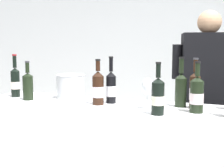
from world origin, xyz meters
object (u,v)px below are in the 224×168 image
(wine_glass, at_px, (148,88))
(person_server, at_px, (206,114))
(wine_bottle_1, at_px, (28,85))
(wine_bottle_0, at_px, (158,96))
(wine_bottle_4, at_px, (181,88))
(wine_bottle_5, at_px, (197,94))
(wine_bottle_7, at_px, (98,88))
(wine_bottle_2, at_px, (15,82))
(ice_bucket, at_px, (71,86))
(wine_bottle_9, at_px, (195,90))
(wine_bottle_10, at_px, (111,87))

(wine_glass, xyz_separation_m, person_server, (0.30, 0.69, -0.29))
(wine_bottle_1, relative_size, person_server, 0.18)
(wine_bottle_0, bearing_deg, wine_bottle_4, 75.69)
(wine_bottle_5, distance_m, wine_bottle_7, 0.67)
(wine_bottle_2, bearing_deg, ice_bucket, 16.78)
(wine_bottle_4, bearing_deg, wine_glass, -140.03)
(ice_bucket, relative_size, person_server, 0.14)
(wine_bottle_5, xyz_separation_m, wine_bottle_7, (-0.67, -0.00, 0.01))
(wine_bottle_1, height_order, wine_glass, wine_bottle_1)
(wine_bottle_5, bearing_deg, wine_bottle_9, 103.02)
(wine_bottle_0, height_order, wine_bottle_7, wine_bottle_7)
(wine_bottle_0, xyz_separation_m, wine_bottle_1, (-1.06, 0.12, 0.00))
(wine_bottle_4, xyz_separation_m, wine_bottle_7, (-0.55, -0.15, -0.01))
(wine_bottle_0, bearing_deg, wine_glass, 125.89)
(wine_bottle_4, height_order, wine_bottle_7, wine_bottle_4)
(wine_bottle_7, distance_m, person_server, 0.99)
(wine_bottle_5, xyz_separation_m, wine_bottle_10, (-0.62, 0.09, 0.00))
(wine_bottle_1, relative_size, wine_bottle_5, 0.95)
(wine_bottle_5, distance_m, person_server, 0.73)
(wine_bottle_5, distance_m, wine_bottle_9, 0.13)
(wine_bottle_0, distance_m, wine_bottle_1, 1.06)
(wine_bottle_9, bearing_deg, ice_bucket, 177.49)
(wine_bottle_9, bearing_deg, wine_bottle_5, -76.98)
(wine_bottle_10, bearing_deg, ice_bucket, 168.15)
(wine_bottle_7, xyz_separation_m, wine_bottle_9, (0.64, 0.13, 0.00))
(wine_bottle_7, distance_m, wine_glass, 0.36)
(wine_bottle_7, height_order, ice_bucket, wine_bottle_7)
(wine_bottle_0, relative_size, ice_bucket, 1.36)
(wine_bottle_2, bearing_deg, wine_bottle_10, 3.53)
(wine_bottle_0, xyz_separation_m, person_server, (0.19, 0.84, -0.26))
(wine_bottle_5, bearing_deg, wine_bottle_0, -142.46)
(wine_bottle_2, height_order, ice_bucket, wine_bottle_2)
(wine_bottle_10, height_order, wine_glass, wine_bottle_10)
(wine_bottle_5, bearing_deg, ice_bucket, 170.21)
(wine_bottle_5, relative_size, wine_bottle_7, 0.98)
(wine_bottle_5, bearing_deg, wine_bottle_2, 178.42)
(wine_bottle_9, distance_m, person_server, 0.61)
(wine_bottle_9, bearing_deg, wine_bottle_7, -168.21)
(wine_bottle_7, xyz_separation_m, wine_bottle_10, (0.06, 0.09, -0.00))
(wine_bottle_0, distance_m, wine_bottle_10, 0.48)
(wine_bottle_2, bearing_deg, wine_bottle_7, -3.17)
(wine_bottle_10, relative_size, person_server, 0.20)
(wine_bottle_9, xyz_separation_m, person_server, (0.02, 0.55, -0.27))
(wine_bottle_10, bearing_deg, wine_bottle_2, -176.47)
(wine_bottle_10, distance_m, wine_glass, 0.32)
(wine_bottle_0, height_order, wine_bottle_10, wine_bottle_10)
(wine_bottle_2, height_order, person_server, person_server)
(wine_bottle_1, distance_m, wine_bottle_4, 1.15)
(wine_bottle_4, bearing_deg, wine_bottle_5, -50.00)
(wine_bottle_0, relative_size, wine_bottle_10, 0.93)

